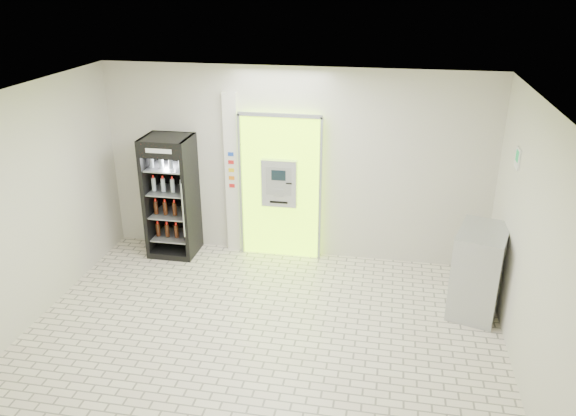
# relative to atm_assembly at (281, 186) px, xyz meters

# --- Properties ---
(ground) EXTENTS (6.00, 6.00, 0.00)m
(ground) POSITION_rel_atm_assembly_xyz_m (0.20, -2.41, -1.17)
(ground) COLOR beige
(ground) RESTS_ON ground
(room_shell) EXTENTS (6.00, 6.00, 6.00)m
(room_shell) POSITION_rel_atm_assembly_xyz_m (0.20, -2.41, 0.67)
(room_shell) COLOR beige
(room_shell) RESTS_ON ground
(atm_assembly) EXTENTS (1.30, 0.24, 2.33)m
(atm_assembly) POSITION_rel_atm_assembly_xyz_m (0.00, 0.00, 0.00)
(atm_assembly) COLOR #9DEB10
(atm_assembly) RESTS_ON ground
(pillar) EXTENTS (0.22, 0.11, 2.60)m
(pillar) POSITION_rel_atm_assembly_xyz_m (-0.78, 0.04, 0.13)
(pillar) COLOR silver
(pillar) RESTS_ON ground
(beverage_cooler) EXTENTS (0.73, 0.69, 1.94)m
(beverage_cooler) POSITION_rel_atm_assembly_xyz_m (-1.71, -0.24, -0.24)
(beverage_cooler) COLOR black
(beverage_cooler) RESTS_ON ground
(steel_cabinet) EXTENTS (0.83, 1.02, 1.18)m
(steel_cabinet) POSITION_rel_atm_assembly_xyz_m (2.89, -1.17, -0.58)
(steel_cabinet) COLOR #ACAFB4
(steel_cabinet) RESTS_ON ground
(exit_sign) EXTENTS (0.02, 0.22, 0.26)m
(exit_sign) POSITION_rel_atm_assembly_xyz_m (3.19, -1.01, 0.95)
(exit_sign) COLOR white
(exit_sign) RESTS_ON room_shell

